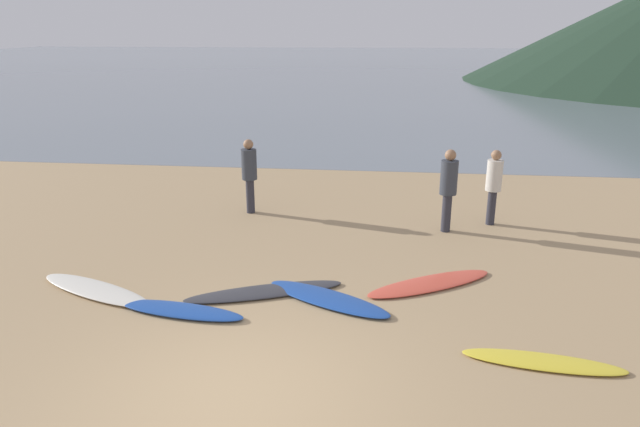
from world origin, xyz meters
TOP-DOWN VIEW (x-y plane):
  - ground_plane at (0.00, 10.00)m, footprint 120.00×120.00m
  - ocean_water at (0.00, 61.52)m, footprint 140.00×100.00m
  - surfboard_0 at (-3.03, 2.61)m, footprint 2.44×1.47m
  - surfboard_1 at (-1.37, 2.06)m, footprint 2.12×0.79m
  - surfboard_2 at (-0.22, 2.87)m, footprint 2.67×1.48m
  - surfboard_3 at (0.85, 2.72)m, footprint 2.28×1.58m
  - surfboard_4 at (2.54, 3.50)m, footprint 2.39×1.76m
  - surfboard_5 at (3.85, 1.22)m, footprint 2.12×0.71m
  - person_0 at (3.06, 6.31)m, footprint 0.36×0.36m
  - person_1 at (4.10, 6.89)m, footprint 0.34×0.34m
  - person_2 at (-1.42, 7.13)m, footprint 0.36×0.36m

SIDE VIEW (x-z plane):
  - ground_plane at x=0.00m, z-range -0.20..0.00m
  - ocean_water at x=0.00m, z-range 0.00..0.00m
  - surfboard_5 at x=3.85m, z-range 0.00..0.06m
  - surfboard_4 at x=2.54m, z-range 0.00..0.07m
  - surfboard_2 at x=-0.22m, z-range 0.00..0.07m
  - surfboard_0 at x=-3.03m, z-range 0.00..0.09m
  - surfboard_3 at x=0.85m, z-range 0.00..0.09m
  - surfboard_1 at x=-1.37m, z-range 0.00..0.10m
  - person_1 at x=4.10m, z-range 0.15..1.84m
  - person_2 at x=-1.42m, z-range 0.16..1.92m
  - person_0 at x=3.06m, z-range 0.16..1.96m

